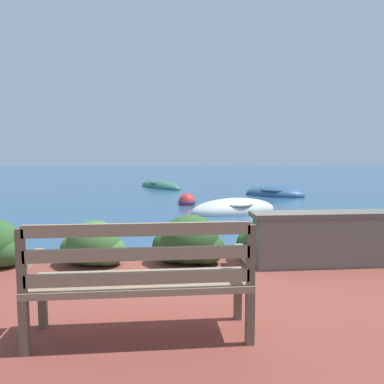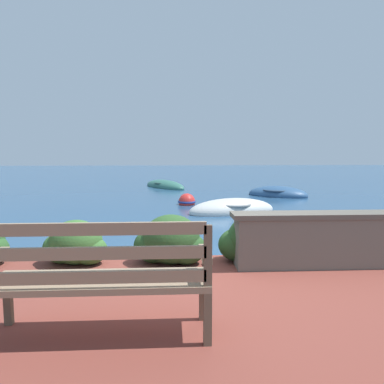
# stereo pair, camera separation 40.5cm
# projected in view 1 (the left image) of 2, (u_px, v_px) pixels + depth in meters

# --- Properties ---
(ground_plane) EXTENTS (80.00, 80.00, 0.00)m
(ground_plane) POSITION_uv_depth(u_px,v_px,m) (215.00, 271.00, 5.17)
(ground_plane) COLOR navy
(park_bench) EXTENTS (1.68, 0.48, 0.93)m
(park_bench) POSITION_uv_depth(u_px,v_px,m) (141.00, 277.00, 2.81)
(park_bench) COLOR brown
(park_bench) RESTS_ON patio_terrace
(stone_wall) EXTENTS (2.29, 0.39, 0.68)m
(stone_wall) POSITION_uv_depth(u_px,v_px,m) (341.00, 238.00, 4.69)
(stone_wall) COLOR #666056
(stone_wall) RESTS_ON patio_terrace
(hedge_clump_left) EXTENTS (0.83, 0.60, 0.56)m
(hedge_clump_left) POSITION_uv_depth(u_px,v_px,m) (93.00, 246.00, 4.69)
(hedge_clump_left) COLOR #38662D
(hedge_clump_left) RESTS_ON patio_terrace
(hedge_clump_centre) EXTENTS (0.92, 0.67, 0.63)m
(hedge_clump_centre) POSITION_uv_depth(u_px,v_px,m) (189.00, 242.00, 4.75)
(hedge_clump_centre) COLOR #284C23
(hedge_clump_centre) RESTS_ON patio_terrace
(hedge_clump_right) EXTENTS (0.91, 0.66, 0.62)m
(hedge_clump_right) POSITION_uv_depth(u_px,v_px,m) (272.00, 241.00, 4.85)
(hedge_clump_right) COLOR #284C23
(hedge_clump_right) RESTS_ON patio_terrace
(hedge_clump_far_right) EXTENTS (0.84, 0.61, 0.57)m
(hedge_clump_far_right) POSITION_uv_depth(u_px,v_px,m) (365.00, 239.00, 5.03)
(hedge_clump_far_right) COLOR #38662D
(hedge_clump_far_right) RESTS_ON patio_terrace
(rowboat_nearest) EXTENTS (2.67, 1.75, 0.68)m
(rowboat_nearest) POSITION_uv_depth(u_px,v_px,m) (234.00, 210.00, 10.15)
(rowboat_nearest) COLOR silver
(rowboat_nearest) RESTS_ON ground_plane
(rowboat_mid) EXTENTS (2.52, 2.28, 0.64)m
(rowboat_mid) POSITION_uv_depth(u_px,v_px,m) (275.00, 194.00, 14.02)
(rowboat_mid) COLOR #2D517A
(rowboat_mid) RESTS_ON ground_plane
(rowboat_far) EXTENTS (2.34, 3.08, 0.60)m
(rowboat_far) POSITION_uv_depth(u_px,v_px,m) (160.00, 186.00, 17.13)
(rowboat_far) COLOR #336B5B
(rowboat_far) RESTS_ON ground_plane
(mooring_buoy) EXTENTS (0.57, 0.57, 0.52)m
(mooring_buoy) POSITION_uv_depth(u_px,v_px,m) (187.00, 202.00, 11.62)
(mooring_buoy) COLOR red
(mooring_buoy) RESTS_ON ground_plane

